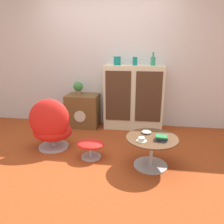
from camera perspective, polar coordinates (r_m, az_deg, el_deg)
name	(u,v)px	position (r m, az deg, el deg)	size (l,w,h in m)	color
ground_plane	(93,157)	(3.22, -5.09, -11.69)	(12.00, 12.00, 0.00)	#9E3D19
wall_back	(109,59)	(4.31, -0.86, 13.77)	(6.40, 0.06, 2.60)	silver
sideboard	(134,98)	(4.14, 5.65, 3.77)	(1.09, 0.38, 1.20)	beige
tv_console	(83,110)	(4.33, -7.58, 0.40)	(0.61, 0.47, 0.63)	brown
egg_chair	(51,126)	(3.43, -15.66, -3.53)	(0.66, 0.61, 0.82)	#B7B7BC
ottoman	(91,146)	(3.14, -5.58, -8.77)	(0.39, 0.33, 0.25)	#B7B7BC
coffee_table	(151,148)	(2.93, 10.26, -9.12)	(0.67, 0.67, 0.41)	#B7B7BC
vase_leftmost	(117,61)	(4.07, 1.38, 13.23)	(0.13, 0.13, 0.15)	#147A75
vase_inner_left	(135,61)	(4.04, 5.98, 13.08)	(0.08, 0.08, 0.15)	#147A75
vase_inner_right	(153,61)	(4.04, 10.65, 12.99)	(0.08, 0.08, 0.23)	#2D8E6B
potted_plant	(78,87)	(4.24, -8.83, 6.43)	(0.18, 0.18, 0.25)	#996B4C
teacup	(142,140)	(2.74, 7.74, -7.16)	(0.13, 0.13, 0.05)	silver
book_stack	(161,138)	(2.80, 12.76, -6.65)	(0.15, 0.13, 0.06)	#1E478C
bowl	(146,132)	(2.98, 8.96, -5.18)	(0.13, 0.13, 0.04)	beige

